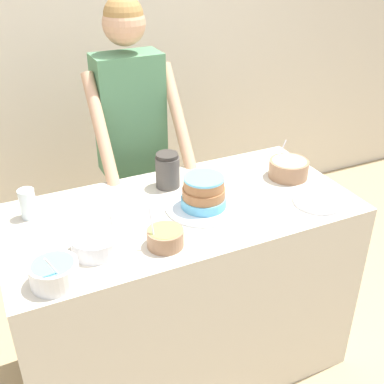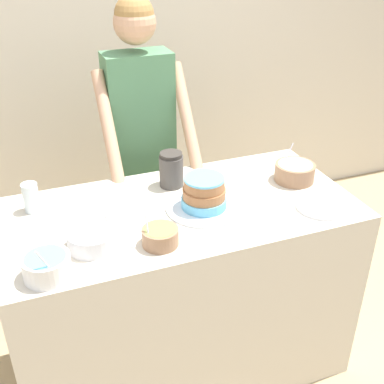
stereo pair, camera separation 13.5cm
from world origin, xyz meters
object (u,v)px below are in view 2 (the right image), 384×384
Objects in this scene: frosting_bowl_pink at (295,171)px; frosting_bowl_blue at (47,266)px; ceramic_plate at (321,206)px; stoneware_jar at (171,170)px; frosting_bowl_white at (92,238)px; person_baker at (141,125)px; drinking_glass at (31,197)px; cake at (204,196)px; frosting_bowl_olive at (160,236)px.

frosting_bowl_pink is 1.13× the size of frosting_bowl_blue.
stoneware_jar is (-0.54, 0.42, 0.08)m from ceramic_plate.
frosting_bowl_white reaches higher than frosting_bowl_blue.
person_baker is 13.46× the size of drinking_glass.
cake is 1.94× the size of frosting_bowl_olive.
frosting_bowl_blue is at bearing -174.16° from frosting_bowl_olive.
frosting_bowl_white reaches higher than drinking_glass.
cake is 1.99× the size of frosting_bowl_blue.
frosting_bowl_pink reaches higher than frosting_bowl_blue.
drinking_glass is at bearing 172.52° from frosting_bowl_pink.
stoneware_jar is (0.62, 0.48, 0.04)m from frosting_bowl_blue.
frosting_bowl_olive is 0.48m from stoneware_jar.
frosting_bowl_white is 1.11× the size of frosting_bowl_blue.
frosting_bowl_pink is 1.20m from drinking_glass.
frosting_bowl_pink is (1.00, 0.20, 0.01)m from frosting_bowl_white.
stoneware_jar is (-0.56, 0.16, 0.04)m from frosting_bowl_pink.
cake is at bearing 12.58° from frosting_bowl_white.
frosting_bowl_pink reaches higher than ceramic_plate.
ceramic_plate is (1.17, -0.42, -0.06)m from drinking_glass.
stoneware_jar reaches higher than frosting_bowl_pink.
cake is 0.51m from ceramic_plate.
frosting_bowl_white is 0.21m from frosting_bowl_blue.
frosting_bowl_pink is (0.50, 0.09, -0.02)m from cake.
frosting_bowl_white is at bearing 162.69° from frosting_bowl_olive.
cake is at bearing 159.53° from ceramic_plate.
frosting_bowl_olive reaches higher than drinking_glass.
person_baker reaches higher than frosting_bowl_white.
frosting_bowl_pink is at bearing 20.00° from frosting_bowl_olive.
frosting_bowl_blue is 0.75× the size of ceramic_plate.
frosting_bowl_white is 0.57m from stoneware_jar.
person_baker reaches higher than stoneware_jar.
frosting_bowl_blue is at bearing -164.89° from frosting_bowl_pink.
person_baker is at bearing 122.80° from ceramic_plate.
drinking_glass is (-0.69, 0.24, 0.00)m from cake.
drinking_glass is 0.58× the size of ceramic_plate.
frosting_bowl_blue is 0.78m from stoneware_jar.
frosting_bowl_blue is (-0.68, -0.23, -0.02)m from cake.
ceramic_plate is 1.35× the size of stoneware_jar.
person_baker reaches higher than frosting_bowl_blue.
frosting_bowl_olive is 1.03× the size of frosting_bowl_blue.
ceramic_plate is at bearing -57.20° from person_baker.
person_baker is 9.15× the size of frosting_bowl_pink.
ceramic_plate is (0.48, -0.18, -0.06)m from cake.
person_baker is at bearing 57.07° from frosting_bowl_blue.
stoneware_jar is (0.19, 0.44, 0.04)m from frosting_bowl_olive.
stoneware_jar is at bearing 104.41° from cake.
frosting_bowl_white reaches higher than frosting_bowl_pink.
frosting_bowl_olive reaches higher than frosting_bowl_blue.
cake is at bearing -19.35° from drinking_glass.
frosting_bowl_blue is at bearing -142.16° from stoneware_jar.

